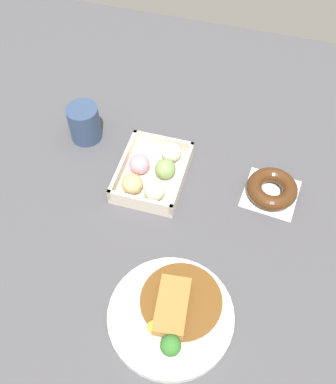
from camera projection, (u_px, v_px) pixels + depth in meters
ground_plane at (141, 247)px, 0.95m from camera, size 1.60×1.60×0.00m
curry_plate at (172, 315)px, 0.85m from camera, size 0.24×0.24×0.07m
donut_box at (153, 173)px, 1.04m from camera, size 0.19×0.15×0.06m
chocolate_ring_donut at (272, 189)px, 1.02m from camera, size 0.13×0.13×0.04m
coffee_mug at (84, 123)px, 1.10m from camera, size 0.07×0.07×0.09m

